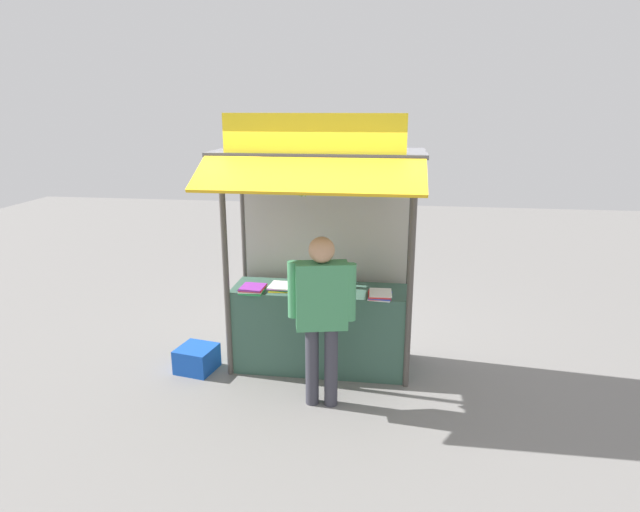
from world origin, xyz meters
TOP-DOWN VIEW (x-y plane):
  - ground_plane at (0.00, 0.00)m, footprint 20.00×20.00m
  - stall_counter at (0.00, 0.00)m, footprint 1.82×0.56m
  - stall_structure at (0.00, 0.10)m, footprint 2.02×1.42m
  - water_bottle_front_right at (0.27, 0.08)m, footprint 0.07×0.07m
  - water_bottle_left at (0.06, 0.11)m, footprint 0.08×0.08m
  - water_bottle_mid_left at (0.29, 0.21)m, footprint 0.06×0.06m
  - water_bottle_mid_right at (-0.07, 0.07)m, footprint 0.08×0.08m
  - magazine_stack_far_right at (0.62, -0.19)m, footprint 0.25×0.28m
  - magazine_stack_rear_center at (-0.67, -0.17)m, footprint 0.26×0.30m
  - magazine_stack_far_left at (-0.03, -0.14)m, footprint 0.27×0.26m
  - magazine_stack_back_left at (-0.40, -0.06)m, footprint 0.26×0.29m
  - banana_bunch_leftmost at (-0.10, -0.38)m, footprint 0.10×0.10m
  - banana_bunch_inner_right at (-0.69, -0.38)m, footprint 0.09×0.09m
  - banana_bunch_inner_left at (0.50, -0.38)m, footprint 0.10×0.10m
  - vendor_person at (0.12, -0.73)m, footprint 0.62×0.29m
  - plastic_crate at (-1.29, -0.25)m, footprint 0.44×0.44m

SIDE VIEW (x-z plane):
  - ground_plane at x=0.00m, z-range 0.00..0.00m
  - plastic_crate at x=-1.29m, z-range 0.00..0.26m
  - stall_counter at x=0.00m, z-range 0.00..0.89m
  - magazine_stack_far_left at x=-0.03m, z-range 0.89..0.93m
  - magazine_stack_back_left at x=-0.40m, z-range 0.89..0.93m
  - magazine_stack_rear_center at x=-0.67m, z-range 0.89..0.94m
  - magazine_stack_far_right at x=0.62m, z-range 0.89..0.95m
  - vendor_person at x=0.12m, z-range 0.17..1.79m
  - water_bottle_mid_left at x=0.29m, z-range 0.89..1.12m
  - water_bottle_front_right at x=0.27m, z-range 0.89..1.15m
  - water_bottle_left at x=0.06m, z-range 0.89..1.16m
  - water_bottle_mid_right at x=-0.07m, z-range 0.88..1.19m
  - stall_structure at x=0.00m, z-range 0.26..2.92m
  - banana_bunch_leftmost at x=-0.10m, z-range 1.86..2.13m
  - banana_bunch_inner_left at x=0.50m, z-range 1.87..2.13m
  - banana_bunch_inner_right at x=-0.69m, z-range 1.90..2.13m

